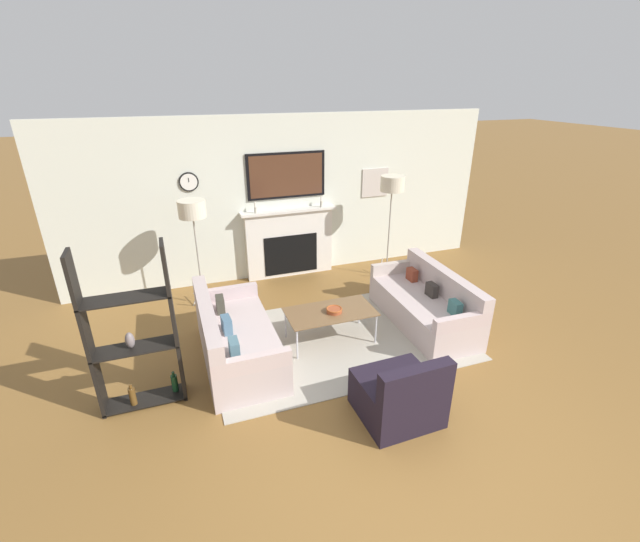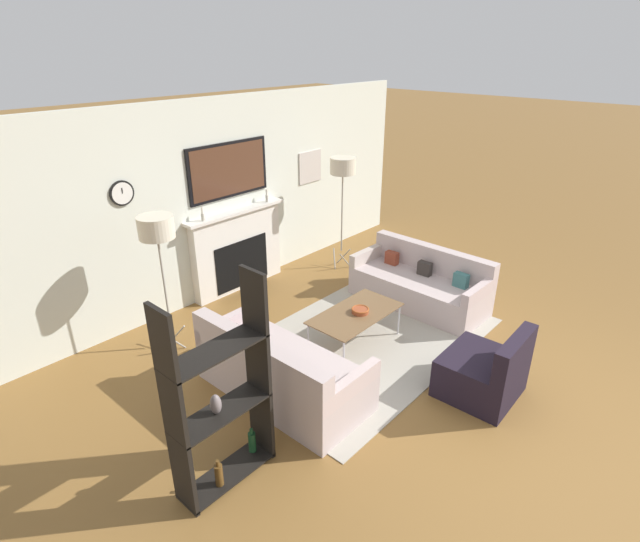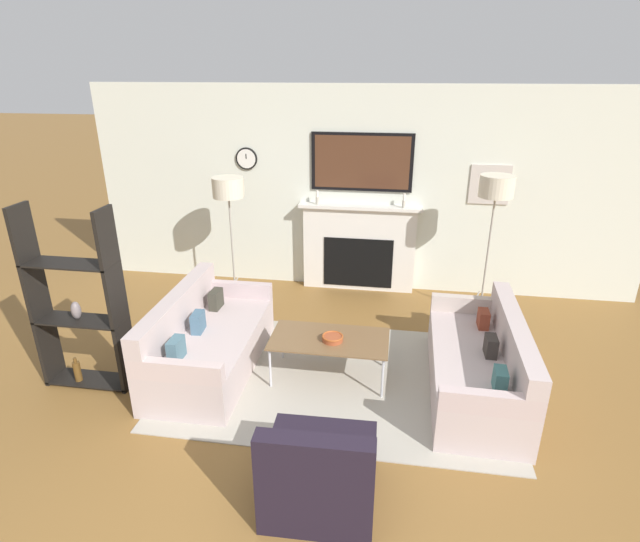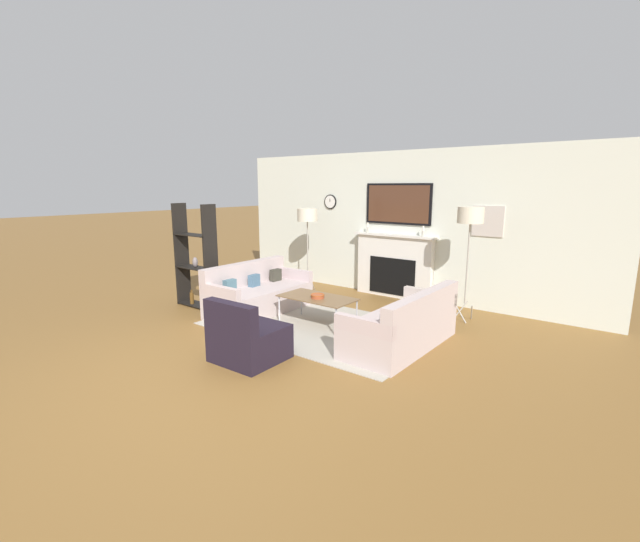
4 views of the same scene
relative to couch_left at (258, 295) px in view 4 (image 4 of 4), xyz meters
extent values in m
plane|color=brown|center=(1.34, -2.14, -0.28)|extent=(60.00, 60.00, 0.00)
cube|color=silver|center=(1.34, 2.37, 1.07)|extent=(7.32, 0.07, 2.70)
cube|color=silver|center=(1.34, 2.26, 0.29)|extent=(1.51, 0.16, 1.15)
cube|color=black|center=(1.34, 2.17, 0.12)|extent=(0.94, 0.01, 0.69)
cube|color=silver|center=(1.34, 2.24, 0.89)|extent=(1.63, 0.22, 0.04)
cylinder|color=#B2AD9E|center=(0.77, 2.21, 0.96)|extent=(0.04, 0.04, 0.10)
cylinder|color=white|center=(0.77, 2.21, 1.05)|extent=(0.03, 0.03, 0.09)
cylinder|color=#B2AD9E|center=(1.91, 2.21, 0.96)|extent=(0.04, 0.04, 0.10)
cylinder|color=white|center=(1.91, 2.21, 1.05)|extent=(0.03, 0.03, 0.09)
cube|color=black|center=(1.34, 2.32, 1.46)|extent=(1.32, 0.04, 0.75)
cube|color=#4C2D1E|center=(1.34, 2.31, 1.46)|extent=(1.22, 0.01, 0.67)
cylinder|color=black|center=(-0.20, 2.32, 1.47)|extent=(0.29, 0.02, 0.29)
cylinder|color=silver|center=(-0.20, 2.31, 1.47)|extent=(0.25, 0.00, 0.25)
cube|color=black|center=(-0.20, 2.31, 1.50)|extent=(0.01, 0.00, 0.06)
cube|color=beige|center=(2.97, 2.33, 1.22)|extent=(0.50, 0.02, 0.50)
cube|color=#A9A294|center=(1.34, 0.00, -0.28)|extent=(3.28, 2.15, 0.01)
cube|color=#BEABA9|center=(0.05, 0.00, -0.07)|extent=(0.86, 1.79, 0.42)
cube|color=#BEABA9|center=(-0.29, 0.00, 0.33)|extent=(0.17, 1.78, 0.38)
cube|color=#C0A9AA|center=(0.04, 0.84, 0.23)|extent=(0.84, 0.11, 0.18)
cube|color=#C2ACA8|center=(0.06, -0.84, 0.23)|extent=(0.84, 0.11, 0.18)
cube|color=#37352B|center=(-0.08, 0.53, 0.24)|extent=(0.11, 0.21, 0.21)
cube|color=#426279|center=(-0.08, 0.00, 0.23)|extent=(0.11, 0.21, 0.20)
cube|color=#466876|center=(-0.07, -0.53, 0.24)|extent=(0.10, 0.21, 0.20)
cube|color=#BEABA9|center=(2.63, 0.00, -0.08)|extent=(0.82, 1.85, 0.41)
cube|color=#BEABA9|center=(2.94, -0.01, 0.31)|extent=(0.19, 1.84, 0.36)
cube|color=#BEA8A6|center=(2.62, -0.87, 0.22)|extent=(0.78, 0.11, 0.18)
cube|color=#C0AFA4|center=(2.65, 0.87, 0.22)|extent=(0.78, 0.11, 0.18)
cube|color=#3A6B6C|center=(2.74, -0.55, 0.22)|extent=(0.11, 0.19, 0.19)
cube|color=#332D29|center=(2.75, 0.00, 0.22)|extent=(0.10, 0.19, 0.19)
cube|color=brown|center=(2.76, 0.54, 0.22)|extent=(0.10, 0.18, 0.18)
cube|color=black|center=(1.40, -1.50, -0.07)|extent=(0.78, 0.75, 0.42)
cube|color=black|center=(1.41, -1.79, 0.32)|extent=(0.76, 0.16, 0.36)
cube|color=brown|center=(1.25, 0.02, 0.15)|extent=(1.15, 0.60, 0.02)
cylinder|color=#B7B7BC|center=(0.72, -0.24, -0.07)|extent=(0.02, 0.02, 0.42)
cylinder|color=#B7B7BC|center=(1.78, -0.24, -0.07)|extent=(0.02, 0.02, 0.42)
cylinder|color=#B7B7BC|center=(0.72, 0.28, -0.07)|extent=(0.02, 0.02, 0.42)
cylinder|color=#B7B7BC|center=(1.78, 0.28, -0.07)|extent=(0.02, 0.02, 0.42)
cylinder|color=#9D4727|center=(1.29, -0.02, 0.18)|extent=(0.20, 0.20, 0.05)
torus|color=#A34B1F|center=(1.29, -0.02, 0.21)|extent=(0.21, 0.21, 0.02)
cylinder|color=#9E998E|center=(-0.13, 1.64, -0.16)|extent=(0.09, 0.23, 0.26)
cylinder|color=#9E998E|center=(-0.32, 1.69, -0.16)|extent=(0.17, 0.19, 0.26)
cylinder|color=#9E998E|center=(-0.26, 1.50, -0.16)|extent=(0.23, 0.07, 0.26)
cylinder|color=#9E998E|center=(-0.24, 1.61, 0.54)|extent=(0.02, 0.02, 1.14)
cylinder|color=beige|center=(-0.24, 1.61, 1.24)|extent=(0.39, 0.39, 0.25)
cylinder|color=#9E998E|center=(3.02, 1.64, -0.15)|extent=(0.09, 0.23, 0.29)
cylinder|color=#9E998E|center=(2.84, 1.69, -0.15)|extent=(0.17, 0.19, 0.29)
cylinder|color=#9E998E|center=(2.89, 1.50, -0.15)|extent=(0.23, 0.07, 0.29)
cylinder|color=#9E998E|center=(2.92, 1.61, 0.61)|extent=(0.02, 0.02, 1.24)
cylinder|color=beige|center=(2.92, 1.61, 1.36)|extent=(0.39, 0.39, 0.25)
cube|color=black|center=(-1.44, -0.43, 0.61)|extent=(0.04, 0.28, 1.78)
cube|color=black|center=(-0.64, -0.43, 0.61)|extent=(0.04, 0.28, 1.78)
cube|color=black|center=(-1.04, -0.43, -0.25)|extent=(0.84, 0.28, 0.02)
cube|color=black|center=(-1.04, -0.43, 0.40)|extent=(0.84, 0.28, 0.01)
cube|color=black|center=(-1.04, -0.43, 0.97)|extent=(0.84, 0.28, 0.02)
cylinder|color=brown|center=(-1.16, -0.48, -0.15)|extent=(0.07, 0.07, 0.20)
cylinder|color=brown|center=(-1.16, -0.48, -0.02)|extent=(0.03, 0.03, 0.05)
ellipsoid|color=slate|center=(-1.08, -0.42, 0.50)|extent=(0.09, 0.09, 0.18)
cylinder|color=#194223|center=(-0.73, -0.39, -0.15)|extent=(0.07, 0.07, 0.20)
cylinder|color=#194223|center=(-0.73, -0.39, -0.03)|extent=(0.03, 0.03, 0.05)
camera|label=1|loc=(-0.50, -4.48, 2.88)|focal=24.00mm
camera|label=2|loc=(-2.82, -3.07, 3.05)|focal=28.00mm
camera|label=3|loc=(1.82, -4.17, 2.59)|focal=28.00mm
camera|label=4|loc=(5.05, -4.85, 1.78)|focal=24.00mm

